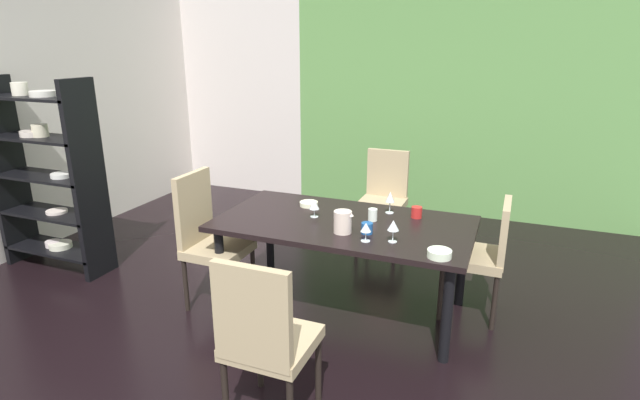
% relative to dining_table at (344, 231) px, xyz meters
% --- Properties ---
extents(ground_plane, '(6.01, 6.25, 0.02)m').
position_rel_dining_table_xyz_m(ground_plane, '(-0.36, -0.40, -0.66)').
color(ground_plane, black).
extents(back_panel_interior, '(1.85, 0.10, 2.64)m').
position_rel_dining_table_xyz_m(back_panel_interior, '(-2.44, 2.68, 0.67)').
color(back_panel_interior, silver).
rests_on(back_panel_interior, ground_plane).
extents(garden_window_panel, '(4.16, 0.10, 2.64)m').
position_rel_dining_table_xyz_m(garden_window_panel, '(0.56, 2.68, 0.67)').
color(garden_window_panel, '#62984E').
rests_on(garden_window_panel, ground_plane).
extents(dining_table, '(1.89, 1.01, 0.73)m').
position_rel_dining_table_xyz_m(dining_table, '(0.00, 0.00, 0.00)').
color(dining_table, black).
rests_on(dining_table, ground_plane).
extents(chair_head_near, '(0.44, 0.44, 1.00)m').
position_rel_dining_table_xyz_m(chair_head_near, '(0.04, -1.35, -0.09)').
color(chair_head_near, tan).
rests_on(chair_head_near, ground_plane).
extents(chair_head_far, '(0.44, 0.45, 0.98)m').
position_rel_dining_table_xyz_m(chair_head_far, '(-0.04, 1.34, -0.10)').
color(chair_head_far, tan).
rests_on(chair_head_far, ground_plane).
extents(chair_left_near, '(0.44, 0.44, 1.06)m').
position_rel_dining_table_xyz_m(chair_left_near, '(-1.01, -0.30, -0.07)').
color(chair_left_near, tan).
rests_on(chair_left_near, ground_plane).
extents(chair_right_far, '(0.44, 0.44, 0.92)m').
position_rel_dining_table_xyz_m(chair_right_far, '(1.00, 0.30, -0.12)').
color(chair_right_far, tan).
rests_on(chair_right_far, ground_plane).
extents(display_shelf, '(1.03, 0.34, 1.73)m').
position_rel_dining_table_xyz_m(display_shelf, '(-2.71, -0.25, 0.23)').
color(display_shelf, black).
rests_on(display_shelf, ground_plane).
extents(wine_glass_south, '(0.07, 0.07, 0.17)m').
position_rel_dining_table_xyz_m(wine_glass_south, '(0.27, 0.31, 0.20)').
color(wine_glass_south, silver).
rests_on(wine_glass_south, dining_table).
extents(wine_glass_front, '(0.08, 0.08, 0.14)m').
position_rel_dining_table_xyz_m(wine_glass_front, '(-0.24, 0.01, 0.17)').
color(wine_glass_front, silver).
rests_on(wine_glass_front, dining_table).
extents(wine_glass_corner, '(0.08, 0.08, 0.15)m').
position_rel_dining_table_xyz_m(wine_glass_corner, '(0.44, -0.26, 0.19)').
color(wine_glass_corner, silver).
rests_on(wine_glass_corner, dining_table).
extents(wine_glass_left, '(0.07, 0.07, 0.13)m').
position_rel_dining_table_xyz_m(wine_glass_left, '(0.26, -0.32, 0.17)').
color(wine_glass_left, silver).
rests_on(wine_glass_left, dining_table).
extents(serving_bowl_near_shelf, '(0.15, 0.15, 0.05)m').
position_rel_dining_table_xyz_m(serving_bowl_near_shelf, '(0.77, -0.39, 0.10)').
color(serving_bowl_near_shelf, white).
rests_on(serving_bowl_near_shelf, dining_table).
extents(serving_bowl_rear, '(0.15, 0.15, 0.04)m').
position_rel_dining_table_xyz_m(serving_bowl_rear, '(-0.39, 0.24, 0.09)').
color(serving_bowl_rear, '#F8F8CE').
rests_on(serving_bowl_rear, dining_table).
extents(cup_near_window, '(0.08, 0.08, 0.08)m').
position_rel_dining_table_xyz_m(cup_near_window, '(0.23, -0.17, 0.11)').
color(cup_near_window, '#1D4E93').
rests_on(cup_near_window, dining_table).
extents(cup_right, '(0.08, 0.08, 0.09)m').
position_rel_dining_table_xyz_m(cup_right, '(0.49, 0.28, 0.12)').
color(cup_right, red).
rests_on(cup_right, dining_table).
extents(cup_west, '(0.07, 0.07, 0.09)m').
position_rel_dining_table_xyz_m(cup_west, '(0.19, 0.09, 0.12)').
color(cup_west, white).
rests_on(cup_west, dining_table).
extents(pitcher_north, '(0.14, 0.13, 0.16)m').
position_rel_dining_table_xyz_m(pitcher_north, '(0.07, -0.22, 0.16)').
color(pitcher_north, beige).
rests_on(pitcher_north, dining_table).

